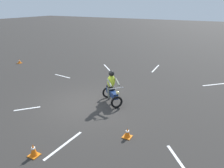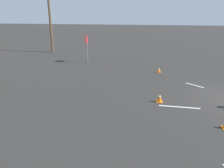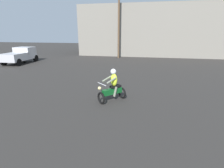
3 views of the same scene
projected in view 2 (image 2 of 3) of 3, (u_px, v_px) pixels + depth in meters
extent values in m
cylinder|color=slate|center=(87.00, 50.00, 18.94)|extent=(0.07, 0.07, 2.20)
cylinder|color=red|center=(87.00, 40.00, 18.67)|extent=(0.70, 0.03, 0.70)
cylinder|color=white|center=(86.00, 40.00, 18.67)|extent=(0.60, 0.01, 0.60)
cube|color=orange|center=(159.00, 102.00, 10.97)|extent=(0.32, 0.32, 0.03)
cone|color=orange|center=(160.00, 98.00, 10.89)|extent=(0.24, 0.24, 0.42)
cylinder|color=white|center=(160.00, 96.00, 10.87)|extent=(0.13, 0.13, 0.05)
cube|color=orange|center=(159.00, 72.00, 16.21)|extent=(0.32, 0.32, 0.03)
cone|color=orange|center=(159.00, 70.00, 16.16)|extent=(0.24, 0.24, 0.30)
cylinder|color=white|center=(159.00, 69.00, 16.14)|extent=(0.13, 0.13, 0.05)
cube|color=silver|center=(195.00, 85.00, 13.39)|extent=(0.87, 0.97, 0.01)
cube|color=silver|center=(179.00, 107.00, 10.39)|extent=(0.16, 1.90, 0.01)
cylinder|color=brown|center=(49.00, 11.00, 22.58)|extent=(0.24, 0.24, 8.56)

